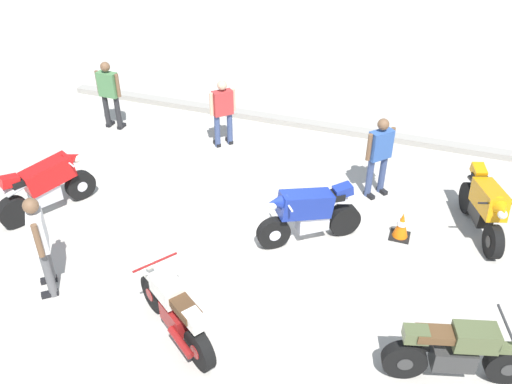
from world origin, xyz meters
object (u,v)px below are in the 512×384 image
Objects in this scene: motorcycle_cream_vintage at (175,311)px; person_in_green_shirt at (109,91)px; person_in_blue_shirt at (379,152)px; motorcycle_blue_sportbike at (309,213)px; traffic_cone at (402,225)px; motorcycle_orange_sportbike at (485,206)px; motorcycle_olive_vintage at (457,353)px; motorcycle_red_sportbike at (46,185)px; person_in_red_shirt at (223,110)px; person_in_white_shirt at (40,239)px.

motorcycle_cream_vintage is 7.16m from person_in_green_shirt.
person_in_blue_shirt is (2.11, 4.74, 0.47)m from motorcycle_cream_vintage.
motorcycle_blue_sportbike reaches higher than traffic_cone.
person_in_green_shirt is at bearing -117.25° from motorcycle_orange_sportbike.
person_in_green_shirt is at bearing 133.55° from motorcycle_olive_vintage.
motorcycle_blue_sportbike reaches higher than motorcycle_olive_vintage.
person_in_blue_shirt is (0.88, 1.92, 0.37)m from motorcycle_blue_sportbike.
person_in_green_shirt is 7.64m from traffic_cone.
motorcycle_olive_vintage is at bearing -118.08° from person_in_green_shirt.
motorcycle_red_sportbike is 6.46m from person_in_blue_shirt.
person_in_green_shirt is at bearing 164.17° from traffic_cone.
motorcycle_orange_sportbike is 1.14× the size of person_in_blue_shirt.
motorcycle_blue_sportbike is at bearing -112.72° from person_in_green_shirt.
motorcycle_red_sportbike is 1.07× the size of motorcycle_cream_vintage.
motorcycle_olive_vintage is (3.84, 0.58, 0.00)m from motorcycle_cream_vintage.
motorcycle_olive_vintage reaches higher than traffic_cone.
person_in_green_shirt is (-5.74, 2.71, 0.38)m from motorcycle_blue_sportbike.
person_in_green_shirt reaches higher than motorcycle_orange_sportbike.
motorcycle_red_sportbike is 1.07× the size of person_in_green_shirt.
motorcycle_blue_sportbike is 1.73m from traffic_cone.
motorcycle_orange_sportbike is at bearing -47.76° from motorcycle_red_sportbike.
person_in_red_shirt is (-5.72, 1.52, 0.32)m from motorcycle_orange_sportbike.
person_in_white_shirt is (-2.35, 0.20, 0.53)m from motorcycle_cream_vintage.
person_in_green_shirt reaches higher than traffic_cone.
person_in_white_shirt is 5.75m from person_in_green_shirt.
motorcycle_cream_vintage is at bearing -72.75° from person_in_blue_shirt.
person_in_red_shirt is 0.95× the size of person_in_green_shirt.
motorcycle_blue_sportbike reaches higher than motorcycle_cream_vintage.
motorcycle_olive_vintage is 1.13× the size of person_in_green_shirt.
motorcycle_blue_sportbike is 6.36m from person_in_green_shirt.
person_in_blue_shirt is (5.84, 2.74, 0.37)m from motorcycle_red_sportbike.
person_in_red_shirt reaches higher than motorcycle_cream_vintage.
person_in_red_shirt is 5.47m from person_in_white_shirt.
motorcycle_orange_sportbike is 1.15× the size of motorcycle_blue_sportbike.
motorcycle_olive_vintage is 1.14× the size of person_in_blue_shirt.
person_in_white_shirt reaches higher than person_in_green_shirt.
person_in_red_shirt is at bearing -137.81° from person_in_white_shirt.
motorcycle_orange_sportbike is at bearing 171.20° from person_in_white_shirt.
person_in_blue_shirt is (3.69, -0.88, 0.05)m from person_in_red_shirt.
traffic_cone is at bearing -94.74° from motorcycle_cream_vintage.
person_in_red_shirt reaches higher than motorcycle_red_sportbike.
motorcycle_red_sportbike is at bearing 153.55° from motorcycle_olive_vintage.
motorcycle_blue_sportbike is 5.03m from motorcycle_red_sportbike.
motorcycle_orange_sportbike is at bearing -150.54° from person_in_red_shirt.
motorcycle_cream_vintage is at bearing 135.31° from person_in_white_shirt.
motorcycle_orange_sportbike is 5.93m from person_in_red_shirt.
motorcycle_red_sportbike is 1.04× the size of person_in_white_shirt.
person_in_red_shirt is 4.93m from traffic_cone.
person_in_red_shirt is (-2.81, 2.80, 0.32)m from motorcycle_blue_sportbike.
motorcycle_olive_vintage is at bearing -26.19° from person_in_blue_shirt.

